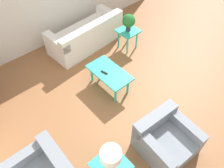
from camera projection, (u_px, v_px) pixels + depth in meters
ground_plane at (136, 102)px, 4.62m from camera, size 14.00×14.00×0.00m
sofa at (86, 36)px, 5.70m from camera, size 0.98×2.02×0.76m
armchair at (165, 139)px, 3.76m from camera, size 0.93×0.94×0.67m
coffee_table at (109, 74)px, 4.63m from camera, size 0.98×0.54×0.46m
side_table_plant at (128, 33)px, 5.52m from camera, size 0.50×0.50×0.53m
side_table_lamp at (111, 167)px, 3.26m from camera, size 0.50×0.50×0.53m
potted_plant at (129, 21)px, 5.26m from camera, size 0.32×0.32×0.43m
table_lamp at (111, 157)px, 2.97m from camera, size 0.30×0.30×0.42m
remote_control at (104, 72)px, 4.56m from camera, size 0.16×0.08×0.02m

